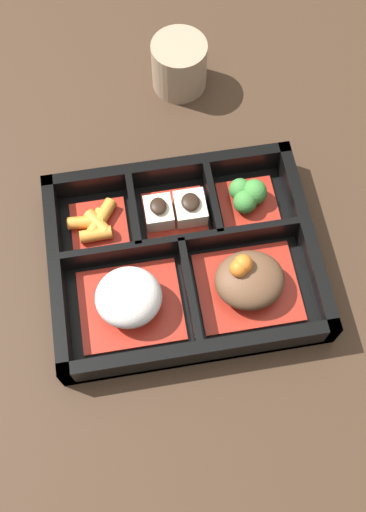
% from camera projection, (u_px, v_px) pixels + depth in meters
% --- Properties ---
extents(ground_plane, '(3.00, 3.00, 0.00)m').
position_uv_depth(ground_plane, '(183.00, 265.00, 0.70)').
color(ground_plane, '#382619').
extents(bento_base, '(0.30, 0.24, 0.01)m').
position_uv_depth(bento_base, '(183.00, 263.00, 0.70)').
color(bento_base, black).
rests_on(bento_base, ground_plane).
extents(bento_rim, '(0.30, 0.24, 0.05)m').
position_uv_depth(bento_rim, '(182.00, 254.00, 0.69)').
color(bento_rim, black).
rests_on(bento_rim, ground_plane).
extents(bowl_stew, '(0.11, 0.10, 0.06)m').
position_uv_depth(bowl_stew, '(249.00, 281.00, 0.66)').
color(bowl_stew, maroon).
rests_on(bowl_stew, bento_base).
extents(bowl_rice, '(0.11, 0.10, 0.05)m').
position_uv_depth(bowl_rice, '(129.00, 299.00, 0.65)').
color(bowl_rice, maroon).
rests_on(bowl_rice, bento_base).
extents(bowl_greens, '(0.07, 0.07, 0.04)m').
position_uv_depth(bowl_greens, '(247.00, 196.00, 0.71)').
color(bowl_greens, maroon).
rests_on(bowl_greens, bento_base).
extents(bowl_tofu, '(0.07, 0.07, 0.04)m').
position_uv_depth(bowl_tofu, '(175.00, 211.00, 0.71)').
color(bowl_tofu, maroon).
rests_on(bowl_tofu, bento_base).
extents(bowl_carrots, '(0.07, 0.07, 0.02)m').
position_uv_depth(bowl_carrots, '(97.00, 225.00, 0.71)').
color(bowl_carrots, maroon).
rests_on(bowl_carrots, bento_base).
extents(tea_cup, '(0.07, 0.07, 0.07)m').
position_uv_depth(tea_cup, '(179.00, 64.00, 0.78)').
color(tea_cup, gray).
rests_on(tea_cup, ground_plane).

